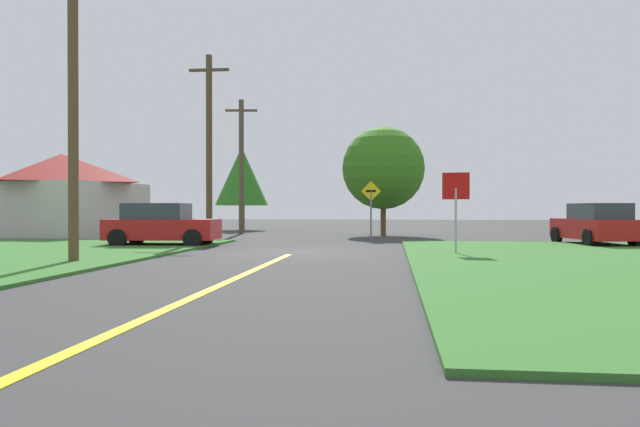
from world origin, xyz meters
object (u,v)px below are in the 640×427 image
object	(u,v)px
barn	(61,195)
stop_sign	(456,197)
utility_pole_mid	(209,145)
oak_tree_left	(242,176)
utility_pole_near	(73,87)
parked_car_near_building	(162,225)
utility_pole_far	(241,165)
direction_sign	(371,203)
pine_tree_center	(383,168)
car_on_crossroad	(595,225)

from	to	relation	value
barn	stop_sign	bearing A→B (deg)	-28.72
utility_pole_mid	oak_tree_left	world-z (taller)	utility_pole_mid
utility_pole_near	parked_car_near_building	bearing A→B (deg)	94.12
utility_pole_far	oak_tree_left	world-z (taller)	utility_pole_far
utility_pole_far	direction_sign	world-z (taller)	utility_pole_far
pine_tree_center	barn	xyz separation A→B (m)	(-16.33, -2.94, -1.44)
parked_car_near_building	stop_sign	bearing A→B (deg)	-20.60
car_on_crossroad	barn	bearing A→B (deg)	70.54
car_on_crossroad	utility_pole_mid	distance (m)	16.24
direction_sign	utility_pole_near	bearing A→B (deg)	-119.84
utility_pole_near	utility_pole_mid	size ratio (longest dim) A/B	1.06
utility_pole_near	barn	bearing A→B (deg)	121.25
utility_pole_mid	oak_tree_left	bearing A→B (deg)	97.97
utility_pole_near	utility_pole_far	world-z (taller)	utility_pole_near
utility_pole_near	barn	world-z (taller)	utility_pole_near
utility_pole_far	pine_tree_center	size ratio (longest dim) A/B	1.32
utility_pole_mid	pine_tree_center	bearing A→B (deg)	38.06
car_on_crossroad	barn	distance (m)	24.99
car_on_crossroad	pine_tree_center	world-z (taller)	pine_tree_center
parked_car_near_building	car_on_crossroad	distance (m)	16.53
stop_sign	oak_tree_left	world-z (taller)	oak_tree_left
parked_car_near_building	direction_sign	world-z (taller)	direction_sign
utility_pole_mid	car_on_crossroad	bearing A→B (deg)	-6.26
car_on_crossroad	direction_sign	xyz separation A→B (m)	(-8.67, 2.99, 0.85)
stop_sign	pine_tree_center	world-z (taller)	pine_tree_center
stop_sign	parked_car_near_building	bearing A→B (deg)	-9.90
stop_sign	barn	distance (m)	21.32
utility_pole_near	direction_sign	xyz separation A→B (m)	(7.18, 12.52, -2.87)
stop_sign	utility_pole_mid	size ratio (longest dim) A/B	0.31
car_on_crossroad	utility_pole_far	size ratio (longest dim) A/B	0.56
utility_pole_mid	utility_pole_near	bearing A→B (deg)	-90.34
parked_car_near_building	barn	xyz separation A→B (m)	(-8.14, 7.07, 1.31)
barn	utility_pole_near	bearing A→B (deg)	-58.75
stop_sign	utility_pole_mid	distance (m)	12.56
parked_car_near_building	car_on_crossroad	xyz separation A→B (m)	(16.37, 2.33, -0.00)
parked_car_near_building	direction_sign	xyz separation A→B (m)	(7.70, 5.32, 0.85)
car_on_crossroad	utility_pole_near	size ratio (longest dim) A/B	0.49
utility_pole_mid	barn	bearing A→B (deg)	160.96
parked_car_near_building	pine_tree_center	xyz separation A→B (m)	(8.19, 10.02, 2.75)
stop_sign	car_on_crossroad	bearing A→B (deg)	-129.73
utility_pole_mid	barn	world-z (taller)	utility_pole_mid
pine_tree_center	parked_car_near_building	bearing A→B (deg)	-129.27
utility_pole_mid	barn	distance (m)	9.47
utility_pole_near	utility_pole_far	distance (m)	18.53
direction_sign	stop_sign	bearing A→B (deg)	-71.41
direction_sign	oak_tree_left	distance (m)	14.71
stop_sign	barn	bearing A→B (deg)	-21.90
car_on_crossroad	pine_tree_center	distance (m)	11.55
direction_sign	parked_car_near_building	bearing A→B (deg)	-145.34
parked_car_near_building	utility_pole_mid	size ratio (longest dim) A/B	0.51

